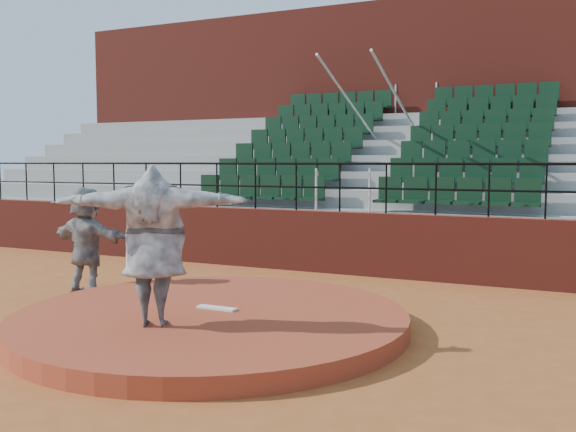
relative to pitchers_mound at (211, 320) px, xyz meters
The scene contains 9 objects.
ground 0.12m from the pitchers_mound, ahead, with size 90.00×90.00×0.00m, color #A85525.
pitchers_mound is the anchor object (origin of this frame).
pitching_rubber 0.21m from the pitchers_mound, 90.00° to the left, with size 0.60×0.15×0.03m, color white.
boundary_wall 5.03m from the pitchers_mound, 90.00° to the left, with size 24.00×0.30×1.30m, color maroon.
wall_railing 5.35m from the pitchers_mound, 90.00° to the left, with size 24.04×0.05×1.03m.
seating_deck 8.75m from the pitchers_mound, 90.00° to the left, with size 24.00×5.97×4.63m.
press_box_facade 13.06m from the pitchers_mound, 90.00° to the left, with size 24.00×3.00×7.10m, color maroon.
pitcher 1.51m from the pitchers_mound, 105.34° to the right, with size 2.53×0.69×2.06m, color black.
fielder 3.53m from the pitchers_mound, 161.80° to the left, with size 1.77×0.56×1.91m, color black.
Camera 1 is at (4.79, -7.50, 2.35)m, focal length 40.00 mm.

